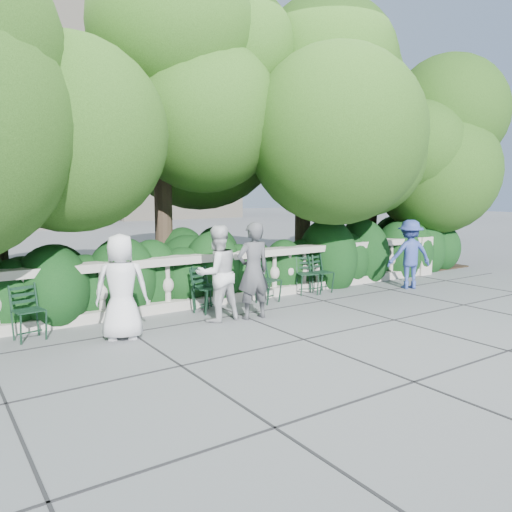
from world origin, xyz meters
TOP-DOWN VIEW (x-y plane):
  - ground at (0.00, 0.00)m, footprint 90.00×90.00m
  - balustrade at (0.00, 1.80)m, footprint 12.00×0.44m
  - shrub_hedge at (0.00, 3.00)m, footprint 15.00×2.60m
  - tree_canopy at (0.69, 3.19)m, footprint 15.04×6.52m
  - chair_a at (-3.85, 1.12)m, footprint 0.52×0.55m
  - chair_b at (-0.85, 1.14)m, footprint 0.56×0.59m
  - chair_c at (0.52, 1.17)m, footprint 0.54×0.57m
  - chair_d at (-0.76, 1.30)m, footprint 0.49×0.53m
  - chair_e at (1.58, 1.34)m, footprint 0.58×0.61m
  - chair_f at (2.02, 1.30)m, footprint 0.48×0.52m
  - person_businessman at (-2.71, 0.54)m, footprint 0.91×0.76m
  - person_woman_grey at (-0.42, 0.47)m, footprint 0.64×0.44m
  - person_casual_man at (-1.00, 0.69)m, footprint 0.81×0.64m
  - person_older_blue at (3.99, 0.72)m, footprint 1.15×0.94m

SIDE VIEW (x-z plane):
  - ground at x=0.00m, z-range 0.00..0.00m
  - shrub_hedge at x=0.00m, z-range -0.85..0.85m
  - chair_a at x=-3.85m, z-range -0.42..0.42m
  - chair_b at x=-0.85m, z-range -0.42..0.42m
  - chair_c at x=0.52m, z-range -0.42..0.42m
  - chair_d at x=-0.76m, z-range -0.42..0.42m
  - chair_e at x=1.58m, z-range -0.42..0.42m
  - chair_f at x=2.02m, z-range -0.42..0.42m
  - balustrade at x=0.00m, z-range -0.01..0.99m
  - person_older_blue at x=3.99m, z-range 0.00..1.55m
  - person_businessman at x=-2.71m, z-range 0.00..1.58m
  - person_casual_man at x=-1.00m, z-range 0.00..1.63m
  - person_woman_grey at x=-0.42m, z-range 0.00..1.67m
  - tree_canopy at x=0.69m, z-range 0.57..7.35m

